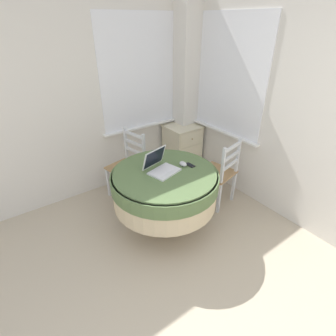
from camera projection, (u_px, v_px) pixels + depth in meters
corner_room_shell at (180, 109)px, 2.78m from camera, size 4.36×4.54×2.55m
round_dining_table at (165, 185)px, 2.77m from camera, size 1.12×1.12×0.74m
laptop at (161, 167)px, 2.68m from camera, size 0.36×0.35×0.23m
computer_mouse at (183, 164)px, 2.78m from camera, size 0.06×0.10×0.05m
cell_phone at (190, 165)px, 2.80m from camera, size 0.07×0.12×0.01m
dining_chair_near_back_window at (128, 166)px, 3.42m from camera, size 0.48×0.48×0.89m
dining_chair_near_right_window at (219, 173)px, 3.26m from camera, size 0.48×0.48×0.89m
corner_cabinet at (182, 148)px, 4.07m from camera, size 0.48×0.47×0.73m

